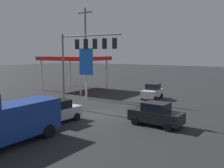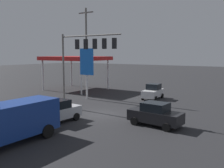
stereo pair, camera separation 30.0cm
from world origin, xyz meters
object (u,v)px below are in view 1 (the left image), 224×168
object	(u,v)px
traffic_signal_assembly	(85,51)
utility_pole	(86,51)
price_sign	(86,64)
sedan_waiting	(156,114)
delivery_truck	(7,120)
hatchback_crossing	(152,92)
sedan_far	(57,111)

from	to	relation	value
traffic_signal_assembly	utility_pole	bearing A→B (deg)	-51.26
price_sign	sedan_waiting	size ratio (longest dim) A/B	1.45
traffic_signal_assembly	utility_pole	xyz separation A→B (m)	(5.28, -6.58, 0.10)
delivery_truck	hatchback_crossing	bearing A→B (deg)	177.85
traffic_signal_assembly	utility_pole	world-z (taller)	utility_pole
traffic_signal_assembly	hatchback_crossing	distance (m)	11.73
price_sign	hatchback_crossing	world-z (taller)	price_sign
utility_pole	sedan_far	world-z (taller)	utility_pole
price_sign	hatchback_crossing	distance (m)	9.34
utility_pole	price_sign	distance (m)	2.28
utility_pole	hatchback_crossing	world-z (taller)	utility_pole
price_sign	traffic_signal_assembly	bearing A→B (deg)	128.26
utility_pole	delivery_truck	bearing A→B (deg)	113.50
utility_pole	price_sign	size ratio (longest dim) A/B	1.81
hatchback_crossing	utility_pole	bearing A→B (deg)	-70.56
hatchback_crossing	sedan_waiting	bearing A→B (deg)	21.80
traffic_signal_assembly	sedan_waiting	size ratio (longest dim) A/B	1.77
price_sign	sedan_waiting	xyz separation A→B (m)	(-12.52, 6.40, -3.61)
traffic_signal_assembly	delivery_truck	bearing A→B (deg)	101.39
utility_pole	sedan_waiting	distance (m)	16.38
price_sign	sedan_waiting	bearing A→B (deg)	152.93
traffic_signal_assembly	hatchback_crossing	xyz separation A→B (m)	(-2.96, -10.10, -5.18)
sedan_waiting	price_sign	bearing A→B (deg)	-23.89
hatchback_crossing	price_sign	bearing A→B (deg)	-60.68
price_sign	sedan_far	bearing A→B (deg)	116.38
sedan_far	sedan_waiting	bearing A→B (deg)	120.00
sedan_far	sedan_waiting	world-z (taller)	same
utility_pole	sedan_waiting	xyz separation A→B (m)	(-13.53, 7.57, -5.27)
hatchback_crossing	traffic_signal_assembly	bearing A→B (deg)	-20.05
delivery_truck	sedan_waiting	distance (m)	11.24
sedan_far	sedan_waiting	distance (m)	8.37
hatchback_crossing	delivery_truck	world-z (taller)	delivery_truck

